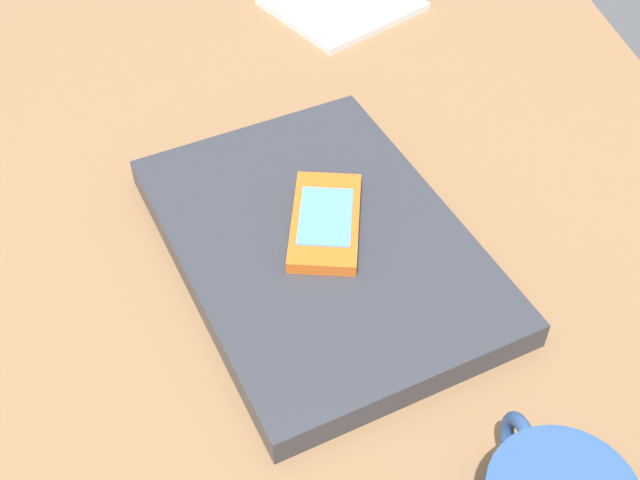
% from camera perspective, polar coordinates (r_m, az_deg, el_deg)
% --- Properties ---
extents(desk_surface, '(1.20, 0.80, 0.03)m').
position_cam_1_polar(desk_surface, '(0.73, -1.24, 0.96)').
color(desk_surface, olive).
rests_on(desk_surface, ground).
extents(laptop_closed, '(0.36, 0.30, 0.03)m').
position_cam_1_polar(laptop_closed, '(0.67, -0.00, -0.44)').
color(laptop_closed, '#33353D').
rests_on(laptop_closed, desk_surface).
extents(cell_phone_on_laptop, '(0.12, 0.08, 0.01)m').
position_cam_1_polar(cell_phone_on_laptop, '(0.67, 0.39, 1.32)').
color(cell_phone_on_laptop, orange).
rests_on(cell_phone_on_laptop, laptop_closed).
extents(notepad, '(0.19, 0.20, 0.01)m').
position_cam_1_polar(notepad, '(0.99, 1.56, 16.19)').
color(notepad, white).
rests_on(notepad, desk_surface).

